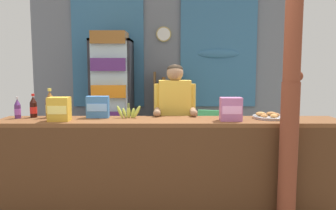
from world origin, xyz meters
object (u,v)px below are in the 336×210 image
soda_bottle_iced_tea (49,105)px  banana_bunch (128,112)px  timber_post (290,88)px  shopkeeper (174,114)px  stall_counter (168,158)px  snack_box_choco_powder (58,109)px  bottle_shelf_rack (167,111)px  drink_fridge (111,89)px  soda_bottle_grape_soda (16,109)px  snack_box_wafer (230,109)px  plastic_lawn_chair (212,133)px  pastry_tray (269,116)px  soda_bottle_cola (32,107)px  snack_box_biscuit (97,107)px

soda_bottle_iced_tea → banana_bunch: size_ratio=1.14×
timber_post → shopkeeper: size_ratio=1.79×
stall_counter → snack_box_choco_powder: snack_box_choco_powder is taller
shopkeeper → stall_counter: bearing=-96.8°
bottle_shelf_rack → drink_fridge: bearing=-164.4°
stall_counter → snack_box_choco_powder: (-1.09, 0.02, 0.49)m
stall_counter → banana_bunch: 0.65m
soda_bottle_grape_soda → snack_box_wafer: size_ratio=0.98×
soda_bottle_grape_soda → snack_box_wafer: snack_box_wafer is taller
shopkeeper → soda_bottle_grape_soda: (-1.65, -0.37, 0.10)m
stall_counter → soda_bottle_iced_tea: 1.38m
plastic_lawn_chair → snack_box_choco_powder: (-1.76, -1.73, 0.59)m
shopkeeper → banana_bunch: size_ratio=5.62×
shopkeeper → pastry_tray: shopkeeper is taller
bottle_shelf_rack → timber_post: bearing=-68.7°
stall_counter → shopkeeper: shopkeeper is taller
soda_bottle_grape_soda → banana_bunch: soda_bottle_grape_soda is taller
shopkeeper → soda_bottle_cola: bearing=-168.5°
shopkeeper → snack_box_choco_powder: bearing=-155.1°
snack_box_choco_powder → pastry_tray: bearing=4.3°
shopkeeper → drink_fridge: bearing=119.2°
snack_box_wafer → plastic_lawn_chair: bearing=88.2°
shopkeeper → soda_bottle_cola: (-1.51, -0.31, 0.11)m
plastic_lawn_chair → soda_bottle_iced_tea: size_ratio=2.77×
stall_counter → snack_box_choco_powder: 1.20m
soda_bottle_iced_tea → banana_bunch: soda_bottle_iced_tea is taller
snack_box_wafer → snack_box_biscuit: size_ratio=1.01×
plastic_lawn_chair → banana_bunch: banana_bunch is taller
snack_box_choco_powder → pastry_tray: (2.14, 0.16, -0.10)m
snack_box_biscuit → bottle_shelf_rack: bearing=73.1°
banana_bunch → timber_post: bearing=-16.9°
stall_counter → snack_box_choco_powder: bearing=178.8°
bottle_shelf_rack → snack_box_wafer: bearing=-76.3°
bottle_shelf_rack → banana_bunch: 2.47m
snack_box_wafer → stall_counter: bearing=-176.8°
timber_post → snack_box_choco_powder: 2.23m
stall_counter → snack_box_choco_powder: size_ratio=14.76×
snack_box_wafer → soda_bottle_iced_tea: bearing=173.7°
shopkeeper → pastry_tray: 1.05m
soda_bottle_cola → soda_bottle_grape_soda: (-0.14, -0.07, -0.01)m
bottle_shelf_rack → soda_bottle_cola: 2.79m
timber_post → drink_fridge: (-2.05, 2.63, -0.19)m
stall_counter → bottle_shelf_rack: size_ratio=2.50×
drink_fridge → bottle_shelf_rack: drink_fridge is taller
shopkeeper → snack_box_biscuit: shopkeeper is taller
timber_post → snack_box_choco_powder: timber_post is taller
soda_bottle_grape_soda → snack_box_wafer: 2.20m
drink_fridge → soda_bottle_grape_soda: size_ratio=9.01×
timber_post → snack_box_wafer: 0.61m
bottle_shelf_rack → pastry_tray: size_ratio=3.89×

